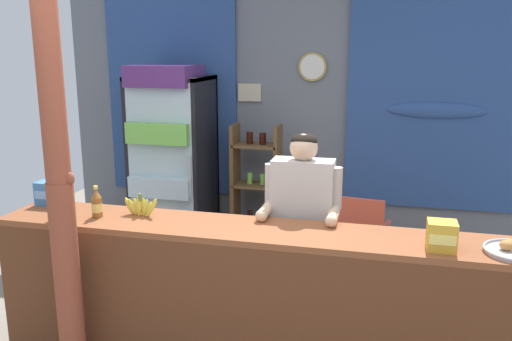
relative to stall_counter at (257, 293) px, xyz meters
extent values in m
plane|color=gray|center=(-0.15, 0.72, -0.60)|extent=(7.07, 7.07, 0.00)
cube|color=slate|center=(-0.15, 2.42, 0.74)|extent=(5.02, 0.12, 2.68)
cube|color=#2D4C89|center=(-1.51, 2.33, 1.02)|extent=(1.42, 0.04, 2.13)
ellipsoid|color=#2D4C89|center=(-1.51, 2.31, 0.92)|extent=(0.78, 0.10, 0.16)
cube|color=#2D4C89|center=(1.17, 2.33, 1.02)|extent=(1.67, 0.04, 2.13)
ellipsoid|color=#2D4C89|center=(1.17, 2.31, 0.92)|extent=(0.92, 0.10, 0.16)
cylinder|color=tan|center=(-0.01, 2.34, 1.31)|extent=(0.28, 0.03, 0.28)
cylinder|color=white|center=(-0.01, 2.32, 1.31)|extent=(0.24, 0.01, 0.24)
cube|color=beige|center=(-0.65, 2.34, 1.04)|extent=(0.24, 0.02, 0.18)
cube|color=brown|center=(0.00, 0.11, 0.37)|extent=(3.51, 0.49, 0.04)
cube|color=brown|center=(0.00, -0.11, -0.13)|extent=(3.51, 0.04, 0.95)
cube|color=brown|center=(-1.72, 0.11, -0.13)|extent=(0.08, 0.44, 0.95)
cylinder|color=brown|center=(-1.14, -0.29, 0.06)|extent=(0.16, 0.16, 1.32)
cylinder|color=brown|center=(-1.14, -0.29, 1.37)|extent=(0.15, 0.15, 1.32)
ellipsoid|color=brown|center=(-1.07, -0.29, 0.74)|extent=(0.06, 0.05, 0.08)
cube|color=black|center=(-1.35, 2.26, 0.31)|extent=(0.74, 0.04, 1.82)
cube|color=black|center=(-1.70, 1.95, 0.31)|extent=(0.04, 0.67, 1.82)
cube|color=black|center=(-1.00, 1.95, 0.31)|extent=(0.04, 0.67, 1.82)
cube|color=black|center=(-1.35, 1.95, 1.20)|extent=(0.74, 0.67, 0.04)
cube|color=black|center=(-1.35, 1.95, -0.56)|extent=(0.74, 0.67, 0.08)
cube|color=silver|center=(-1.35, 1.63, 0.36)|extent=(0.68, 0.02, 1.66)
cylinder|color=#B7B7BC|center=(-1.04, 1.59, 0.31)|extent=(0.02, 0.02, 0.40)
cube|color=silver|center=(-1.35, 1.95, 0.07)|extent=(0.66, 0.59, 0.02)
cube|color=silver|center=(-1.35, 1.81, 0.18)|extent=(0.62, 0.55, 0.20)
cube|color=silver|center=(-1.35, 1.95, 0.60)|extent=(0.66, 0.59, 0.02)
cube|color=#75C64C|center=(-1.35, 1.81, 0.71)|extent=(0.62, 0.55, 0.20)
cube|color=silver|center=(-1.35, 1.95, 1.12)|extent=(0.66, 0.59, 0.02)
cube|color=#56286B|center=(-1.35, 1.81, 1.23)|extent=(0.62, 0.55, 0.20)
cube|color=brown|center=(-0.73, 2.05, 0.08)|extent=(0.04, 0.28, 1.35)
cube|color=brown|center=(-0.29, 2.05, 0.08)|extent=(0.04, 0.28, 1.35)
cube|color=brown|center=(-0.51, 2.05, 0.55)|extent=(0.44, 0.28, 0.02)
cylinder|color=black|center=(-0.58, 2.05, 0.62)|extent=(0.07, 0.07, 0.12)
cylinder|color=black|center=(-0.45, 2.05, 0.62)|extent=(0.07, 0.07, 0.12)
cube|color=brown|center=(-0.51, 2.05, 0.15)|extent=(0.44, 0.28, 0.02)
cylinder|color=#75C64C|center=(-0.58, 2.05, 0.21)|extent=(0.05, 0.05, 0.11)
cylinder|color=#75C64C|center=(-0.45, 2.05, 0.21)|extent=(0.05, 0.05, 0.11)
cube|color=brown|center=(-0.51, 2.05, -0.26)|extent=(0.44, 0.28, 0.02)
cylinder|color=black|center=(-0.58, 2.05, -0.19)|extent=(0.05, 0.05, 0.12)
cylinder|color=black|center=(-0.45, 2.05, -0.18)|extent=(0.06, 0.06, 0.13)
cube|color=#E5563D|center=(0.57, 1.60, -0.16)|extent=(0.50, 0.50, 0.04)
cube|color=#E5563D|center=(0.55, 1.40, 0.06)|extent=(0.42, 0.10, 0.40)
cylinder|color=#E5563D|center=(0.79, 1.76, -0.38)|extent=(0.04, 0.04, 0.44)
cylinder|color=#E5563D|center=(0.41, 1.81, -0.38)|extent=(0.04, 0.04, 0.44)
cylinder|color=#E5563D|center=(0.74, 1.38, -0.38)|extent=(0.04, 0.04, 0.44)
cylinder|color=#E5563D|center=(0.36, 1.43, -0.38)|extent=(0.04, 0.04, 0.44)
cube|color=#E5563D|center=(0.77, 1.57, -0.04)|extent=(0.09, 0.40, 0.03)
cube|color=#E5563D|center=(0.38, 1.62, -0.04)|extent=(0.09, 0.40, 0.03)
cylinder|color=#28282D|center=(0.11, 0.53, -0.17)|extent=(0.11, 0.11, 0.85)
cylinder|color=#28282D|center=(0.29, 0.53, -0.17)|extent=(0.11, 0.11, 0.85)
cube|color=#BCB7B2|center=(0.20, 0.53, 0.50)|extent=(0.42, 0.20, 0.50)
sphere|color=#DBB28E|center=(0.20, 0.53, 0.84)|extent=(0.19, 0.19, 0.19)
ellipsoid|color=black|center=(0.20, 0.54, 0.88)|extent=(0.18, 0.18, 0.10)
cylinder|color=#BCB7B2|center=(-0.03, 0.53, 0.57)|extent=(0.08, 0.08, 0.29)
cylinder|color=#DBB28E|center=(-0.03, 0.38, 0.43)|extent=(0.07, 0.26, 0.07)
sphere|color=#DBB28E|center=(-0.03, 0.25, 0.43)|extent=(0.08, 0.08, 0.08)
cylinder|color=#BCB7B2|center=(0.42, 0.53, 0.57)|extent=(0.08, 0.08, 0.29)
cylinder|color=#DBB28E|center=(0.42, 0.38, 0.43)|extent=(0.07, 0.26, 0.07)
sphere|color=#DBB28E|center=(0.42, 0.25, 0.43)|extent=(0.08, 0.08, 0.08)
cylinder|color=#75C64C|center=(-1.34, 0.01, 0.49)|extent=(0.08, 0.08, 0.21)
cone|color=#75C64C|center=(-1.34, 0.01, 0.64)|extent=(0.08, 0.08, 0.09)
cylinder|color=black|center=(-1.34, 0.01, 0.70)|extent=(0.04, 0.04, 0.03)
cylinder|color=yellow|center=(-1.34, 0.01, 0.49)|extent=(0.09, 0.09, 0.09)
cylinder|color=brown|center=(-1.12, 0.08, 0.45)|extent=(0.07, 0.07, 0.13)
cone|color=brown|center=(-1.12, 0.08, 0.55)|extent=(0.07, 0.07, 0.06)
cylinder|color=#E5CC4C|center=(-1.12, 0.08, 0.59)|extent=(0.03, 0.03, 0.02)
cylinder|color=#E5D166|center=(-1.12, 0.08, 0.45)|extent=(0.07, 0.07, 0.06)
cube|color=gold|center=(1.07, 0.01, 0.47)|extent=(0.16, 0.14, 0.17)
cube|color=#FFE26D|center=(1.07, -0.06, 0.47)|extent=(0.14, 0.00, 0.06)
cube|color=#3D75B7|center=(-1.59, 0.26, 0.47)|extent=(0.21, 0.13, 0.17)
cube|color=#7CB5F7|center=(-1.59, 0.19, 0.47)|extent=(0.19, 0.00, 0.06)
ellipsoid|color=#B2753D|center=(1.42, 0.05, 0.43)|extent=(0.08, 0.08, 0.06)
ellipsoid|color=#DBCC42|center=(-0.94, 0.19, 0.44)|extent=(0.09, 0.04, 0.13)
ellipsoid|color=#DBCC42|center=(-0.91, 0.18, 0.44)|extent=(0.07, 0.04, 0.13)
ellipsoid|color=#DBCC42|center=(-0.89, 0.18, 0.44)|extent=(0.05, 0.03, 0.13)
ellipsoid|color=#DBCC42|center=(-0.86, 0.17, 0.45)|extent=(0.04, 0.04, 0.15)
ellipsoid|color=#DBCC42|center=(-0.84, 0.19, 0.44)|extent=(0.05, 0.04, 0.13)
ellipsoid|color=#DBCC42|center=(-0.81, 0.17, 0.44)|extent=(0.06, 0.04, 0.13)
ellipsoid|color=#DBCC42|center=(-0.79, 0.17, 0.44)|extent=(0.07, 0.03, 0.12)
ellipsoid|color=#DBCC42|center=(-0.76, 0.16, 0.45)|extent=(0.10, 0.04, 0.15)
cylinder|color=olive|center=(-0.85, 0.17, 0.52)|extent=(0.02, 0.02, 0.05)
camera|label=1|loc=(0.74, -2.99, 1.51)|focal=37.47mm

